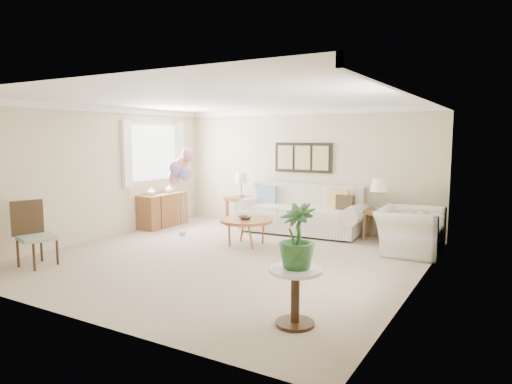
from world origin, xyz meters
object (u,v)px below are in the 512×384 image
armchair (410,231)px  coffee_table (246,221)px  sofa (302,214)px  balloon_cluster (181,168)px  accent_chair (34,232)px

armchair → coffee_table: bearing=107.3°
sofa → balloon_cluster: (-1.96, -1.53, 0.99)m
coffee_table → armchair: bearing=18.7°
coffee_table → balloon_cluster: 1.80m
armchair → balloon_cluster: (-4.28, -0.90, 1.00)m
coffee_table → accent_chair: accent_chair is taller
coffee_table → accent_chair: (-2.16, -2.81, 0.08)m
armchair → accent_chair: accent_chair is taller
accent_chair → armchair: bearing=37.3°
armchair → balloon_cluster: 4.49m
coffee_table → armchair: (2.74, 0.93, -0.07)m
armchair → balloon_cluster: balloon_cluster is taller
sofa → coffee_table: (-0.42, -1.56, 0.06)m
sofa → accent_chair: 5.07m
balloon_cluster → sofa: bearing=38.0°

